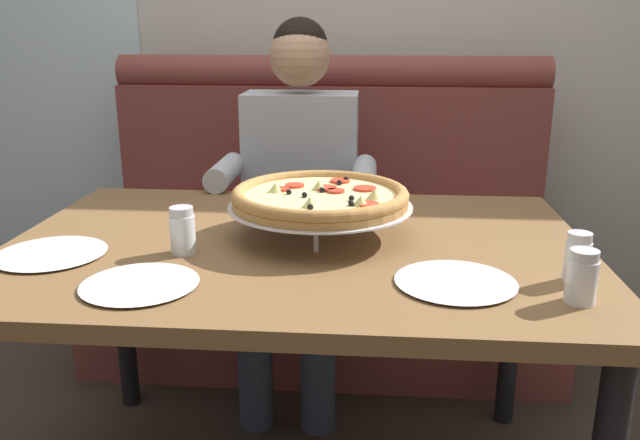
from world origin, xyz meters
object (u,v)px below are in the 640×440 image
(dining_table, at_px, (297,271))
(plate_far_side, at_px, (51,251))
(shaker_pepper_flakes, at_px, (183,234))
(plate_near_right, at_px, (456,279))
(diner_main, at_px, (298,186))
(booth_bench, at_px, (325,247))
(shaker_oregano, at_px, (581,280))
(patio_chair, at_px, (87,159))
(shaker_parmesan, at_px, (577,261))
(pizza, at_px, (320,198))
(plate_near_left, at_px, (140,281))

(dining_table, height_order, plate_far_side, plate_far_side)
(shaker_pepper_flakes, height_order, plate_near_right, shaker_pepper_flakes)
(shaker_pepper_flakes, relative_size, plate_far_side, 0.44)
(diner_main, bearing_deg, booth_bench, 74.13)
(shaker_oregano, xyz_separation_m, plate_far_side, (-1.13, 0.17, -0.03))
(shaker_oregano, bearing_deg, booth_bench, 114.47)
(plate_far_side, bearing_deg, dining_table, 14.75)
(booth_bench, bearing_deg, plate_near_right, -73.47)
(dining_table, relative_size, plate_far_side, 5.59)
(booth_bench, height_order, shaker_oregano, booth_bench)
(plate_near_right, xyz_separation_m, patio_chair, (-1.78, 2.22, -0.23))
(dining_table, distance_m, diner_main, 0.69)
(diner_main, height_order, shaker_parmesan, diner_main)
(shaker_pepper_flakes, height_order, shaker_parmesan, shaker_pepper_flakes)
(dining_table, height_order, shaker_oregano, shaker_oregano)
(booth_bench, distance_m, dining_table, 0.99)
(plate_near_right, bearing_deg, shaker_parmesan, 7.70)
(shaker_pepper_flakes, relative_size, shaker_parmesan, 1.05)
(shaker_oregano, bearing_deg, pizza, 145.17)
(dining_table, xyz_separation_m, shaker_oregano, (0.58, -0.31, 0.12))
(dining_table, distance_m, patio_chair, 2.44)
(shaker_pepper_flakes, height_order, plate_far_side, shaker_pepper_flakes)
(booth_bench, xyz_separation_m, shaker_parmesan, (0.60, -1.16, 0.39))
(patio_chair, bearing_deg, plate_far_side, -67.64)
(shaker_parmesan, distance_m, patio_chair, 2.99)
(pizza, distance_m, plate_far_side, 0.64)
(plate_near_left, bearing_deg, dining_table, 47.32)
(booth_bench, distance_m, plate_far_side, 1.28)
(pizza, height_order, shaker_oregano, pizza)
(diner_main, bearing_deg, plate_far_side, -119.60)
(shaker_parmesan, bearing_deg, shaker_oregano, -102.16)
(booth_bench, height_order, patio_chair, booth_bench)
(shaker_oregano, relative_size, plate_near_right, 0.42)
(dining_table, height_order, plate_near_left, plate_near_left)
(plate_far_side, bearing_deg, patio_chair, 112.36)
(shaker_parmesan, bearing_deg, booth_bench, 117.35)
(diner_main, bearing_deg, shaker_pepper_flakes, -102.34)
(plate_near_left, relative_size, plate_near_right, 0.96)
(shaker_parmesan, height_order, plate_near_right, shaker_parmesan)
(booth_bench, relative_size, shaker_parmesan, 16.71)
(diner_main, relative_size, plate_far_side, 5.09)
(plate_near_left, height_order, plate_near_right, same)
(dining_table, relative_size, shaker_pepper_flakes, 12.67)
(dining_table, xyz_separation_m, shaker_pepper_flakes, (-0.25, -0.11, 0.12))
(diner_main, xyz_separation_m, plate_near_right, (0.43, -0.93, 0.04))
(dining_table, height_order, diner_main, diner_main)
(shaker_pepper_flakes, distance_m, shaker_parmesan, 0.86)
(pizza, bearing_deg, plate_near_right, -43.99)
(shaker_oregano, height_order, shaker_parmesan, same)
(dining_table, relative_size, shaker_oregano, 13.29)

